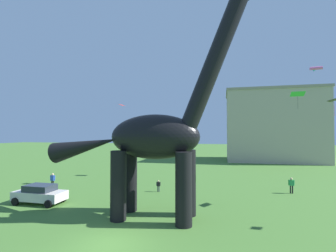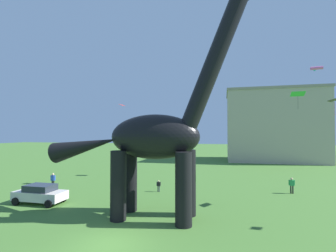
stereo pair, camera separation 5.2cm
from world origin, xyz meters
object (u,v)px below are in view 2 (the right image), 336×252
(parked_sedan_left, at_px, (40,194))
(person_vendor_side, at_px, (159,185))
(dinosaur_sculpture, at_px, (153,137))
(kite_trailing, at_px, (122,105))
(kite_mid_right, at_px, (136,131))
(person_photographer, at_px, (53,179))
(kite_apex, at_px, (298,94))
(kite_mid_center, at_px, (316,68))
(kite_far_left, at_px, (335,100))
(person_watching_child, at_px, (292,184))

(parked_sedan_left, bearing_deg, person_vendor_side, 35.77)
(dinosaur_sculpture, xyz_separation_m, kite_trailing, (-6.65, 9.58, 3.49))
(kite_mid_right, bearing_deg, person_vendor_side, -55.85)
(person_photographer, relative_size, kite_apex, 1.31)
(kite_mid_right, bearing_deg, kite_apex, -36.44)
(person_vendor_side, distance_m, kite_trailing, 10.08)
(person_photographer, bearing_deg, parked_sedan_left, 102.96)
(parked_sedan_left, relative_size, kite_mid_right, 4.84)
(person_vendor_side, xyz_separation_m, kite_mid_center, (18.74, 13.14, 14.01))
(person_vendor_side, height_order, kite_mid_center, kite_mid_center)
(kite_far_left, bearing_deg, parked_sedan_left, -168.87)
(parked_sedan_left, distance_m, kite_mid_right, 15.42)
(dinosaur_sculpture, bearing_deg, person_watching_child, 34.20)
(parked_sedan_left, distance_m, kite_far_left, 25.35)
(kite_mid_right, xyz_separation_m, kite_mid_center, (24.16, 5.16, 8.51))
(person_watching_child, distance_m, kite_trailing, 19.60)
(dinosaur_sculpture, bearing_deg, person_photographer, 148.30)
(parked_sedan_left, relative_size, person_vendor_side, 3.69)
(kite_trailing, bearing_deg, kite_mid_right, 93.70)
(person_vendor_side, bearing_deg, kite_mid_center, 33.99)
(person_vendor_side, bearing_deg, kite_far_left, -6.52)
(person_vendor_side, bearing_deg, kite_apex, -22.56)
(person_watching_child, height_order, kite_far_left, kite_far_left)
(person_photographer, bearing_deg, kite_mid_right, -140.23)
(person_watching_child, relative_size, kite_mid_center, 0.98)
(dinosaur_sculpture, distance_m, person_photographer, 15.19)
(kite_apex, xyz_separation_m, kite_mid_center, (7.16, 17.71, 6.06))
(kite_mid_right, bearing_deg, kite_mid_center, 12.05)
(parked_sedan_left, relative_size, kite_apex, 3.52)
(person_vendor_side, distance_m, person_photographer, 11.48)
(person_watching_child, height_order, kite_mid_right, kite_mid_right)
(dinosaur_sculpture, xyz_separation_m, parked_sedan_left, (-10.16, 1.09, -4.79))
(parked_sedan_left, height_order, kite_trailing, kite_trailing)
(kite_apex, height_order, kite_mid_center, kite_mid_center)
(dinosaur_sculpture, height_order, person_watching_child, dinosaur_sculpture)
(dinosaur_sculpture, relative_size, kite_mid_center, 9.94)
(dinosaur_sculpture, relative_size, kite_trailing, 18.53)
(dinosaur_sculpture, bearing_deg, kite_mid_right, 108.70)
(kite_far_left, distance_m, kite_mid_center, 16.25)
(parked_sedan_left, distance_m, kite_apex, 21.67)
(dinosaur_sculpture, bearing_deg, kite_mid_center, 43.79)
(dinosaur_sculpture, relative_size, kite_far_left, 11.14)
(dinosaur_sculpture, height_order, kite_trailing, dinosaur_sculpture)
(kite_apex, bearing_deg, kite_far_left, 41.28)
(parked_sedan_left, xyz_separation_m, kite_mid_right, (3.14, 14.09, 5.39))
(kite_mid_right, distance_m, kite_mid_center, 26.12)
(dinosaur_sculpture, bearing_deg, person_vendor_side, 96.43)
(person_photographer, distance_m, kite_mid_center, 36.04)
(kite_mid_center, bearing_deg, kite_apex, -112.01)
(kite_trailing, bearing_deg, person_photographer, -152.47)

